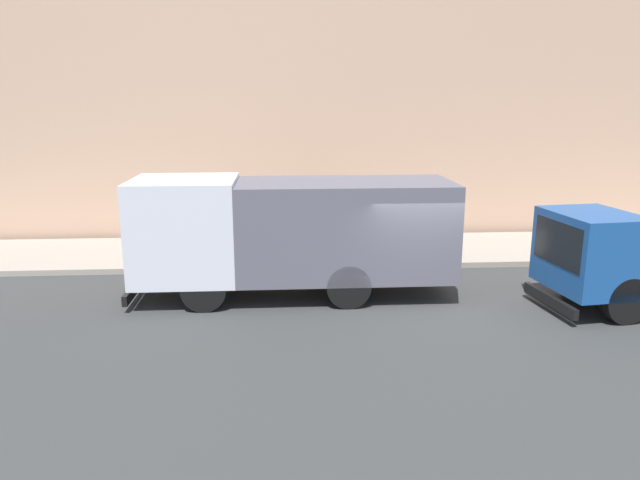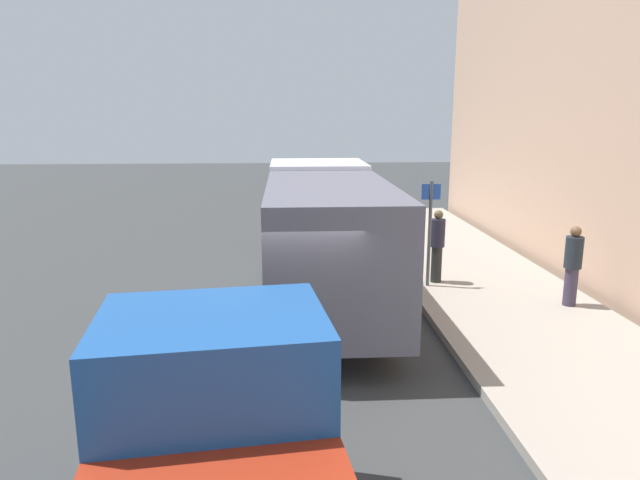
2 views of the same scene
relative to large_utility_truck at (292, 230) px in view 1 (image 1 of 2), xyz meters
The scene contains 9 objects.
ground 3.61m from the large_utility_truck, 107.26° to the right, with size 80.00×80.00×0.00m, color #353738.
sidewalk 5.27m from the large_utility_truck, 37.55° to the right, with size 3.87×30.00×0.16m, color #9D9488.
building_facade 8.10m from the large_utility_truck, 25.51° to the right, with size 0.50×30.00×11.09m, color #D1A688.
large_utility_truck is the anchor object (origin of this frame).
small_flatbed_truck 8.23m from the large_utility_truck, 99.75° to the right, with size 2.75×5.57×2.30m.
pedestrian_walking 5.25m from the large_utility_truck, ahead, with size 0.45×0.45×1.71m.
pedestrian_standing 3.06m from the large_utility_truck, 22.37° to the left, with size 0.48×0.48×1.76m.
traffic_cone_orange 4.45m from the large_utility_truck, 51.38° to the left, with size 0.41×0.41×0.59m, color orange.
street_sign_post 2.64m from the large_utility_truck, 18.75° to the left, with size 0.44×0.08×2.49m.
Camera 1 is at (-13.13, 3.30, 4.78)m, focal length 33.00 mm.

